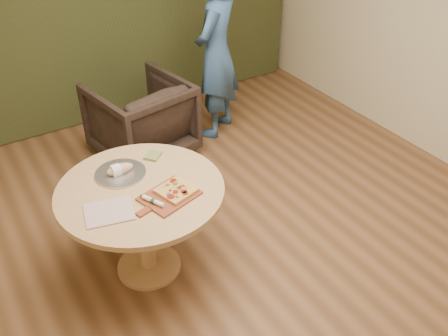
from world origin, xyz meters
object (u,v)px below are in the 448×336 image
(pedestal_table, at_px, (142,205))
(bread_roll, at_px, (119,170))
(pizza_paddle, at_px, (168,197))
(flatbread_pizza, at_px, (176,190))
(armchair, at_px, (141,116))
(cutlery_roll, at_px, (153,201))
(person_standing, at_px, (217,53))
(serving_tray, at_px, (121,173))

(pedestal_table, distance_m, bread_roll, 0.29)
(pizza_paddle, xyz_separation_m, flatbread_pizza, (0.06, 0.01, 0.02))
(bread_roll, bearing_deg, flatbread_pizza, -59.23)
(pedestal_table, height_order, armchair, armchair)
(cutlery_roll, distance_m, person_standing, 2.26)
(pedestal_table, height_order, flatbread_pizza, flatbread_pizza)
(pizza_paddle, bearing_deg, armchair, 56.69)
(serving_tray, distance_m, person_standing, 2.01)
(pizza_paddle, relative_size, serving_tray, 1.33)
(cutlery_roll, distance_m, serving_tray, 0.43)
(pedestal_table, distance_m, pizza_paddle, 0.27)
(cutlery_roll, height_order, bread_roll, bread_roll)
(cutlery_roll, height_order, person_standing, person_standing)
(serving_tray, height_order, person_standing, person_standing)
(flatbread_pizza, height_order, cutlery_roll, flatbread_pizza)
(pedestal_table, xyz_separation_m, bread_roll, (-0.06, 0.22, 0.18))
(pizza_paddle, bearing_deg, cutlery_roll, 171.61)
(flatbread_pizza, height_order, serving_tray, flatbread_pizza)
(cutlery_roll, bearing_deg, armchair, 44.76)
(pedestal_table, relative_size, flatbread_pizza, 4.19)
(bread_roll, distance_m, armchair, 1.47)
(serving_tray, bearing_deg, pizza_paddle, -68.15)
(armchair, bearing_deg, pizza_paddle, 62.73)
(serving_tray, bearing_deg, armchair, 61.54)
(serving_tray, bearing_deg, bread_roll, 180.00)
(cutlery_roll, relative_size, bread_roll, 0.98)
(pizza_paddle, bearing_deg, pedestal_table, 105.61)
(flatbread_pizza, relative_size, serving_tray, 0.77)
(cutlery_roll, xyz_separation_m, serving_tray, (-0.05, 0.43, -0.02))
(pizza_paddle, height_order, flatbread_pizza, flatbread_pizza)
(bread_roll, height_order, armchair, armchair)
(cutlery_roll, bearing_deg, flatbread_pizza, -16.18)
(serving_tray, relative_size, person_standing, 0.20)
(pizza_paddle, height_order, cutlery_roll, cutlery_roll)
(pedestal_table, relative_size, cutlery_roll, 6.03)
(flatbread_pizza, distance_m, bread_roll, 0.47)
(pizza_paddle, relative_size, person_standing, 0.27)
(cutlery_roll, height_order, serving_tray, cutlery_roll)
(bread_roll, relative_size, person_standing, 0.11)
(pedestal_table, xyz_separation_m, flatbread_pizza, (0.18, -0.18, 0.17))
(armchair, bearing_deg, cutlery_roll, 59.40)
(armchair, bearing_deg, serving_tray, 51.37)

